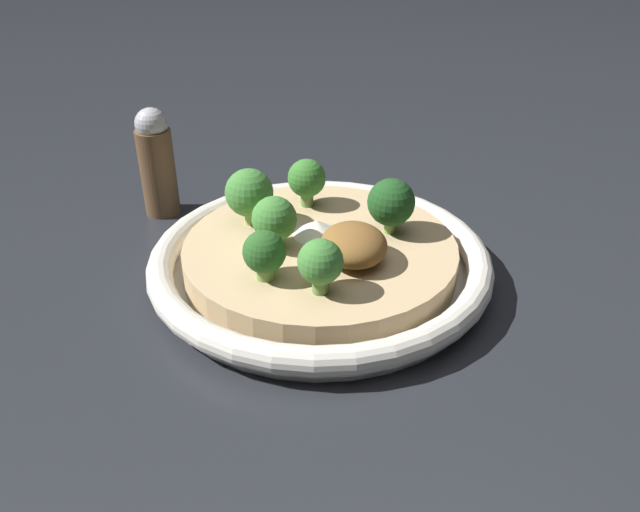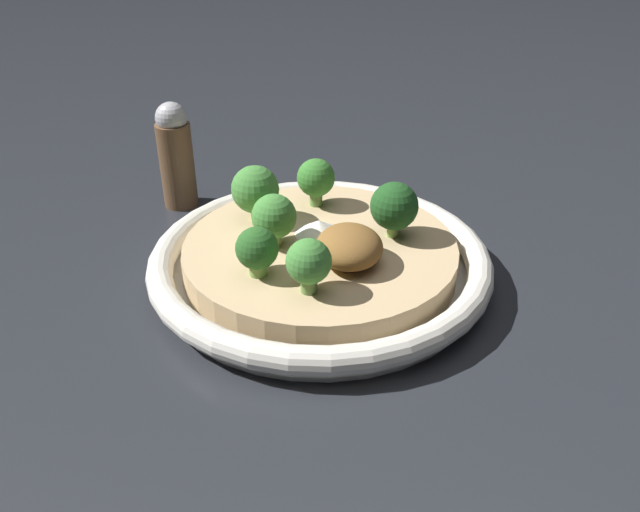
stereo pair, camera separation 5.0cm
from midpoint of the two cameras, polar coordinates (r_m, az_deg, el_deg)
name	(u,v)px [view 2 (the right image)]	position (r m, az deg, el deg)	size (l,w,h in m)	color
ground_plane	(320,277)	(0.51, 2.80, -1.98)	(6.00, 6.00, 0.00)	#23262B
risotto_bowl	(320,260)	(0.51, 2.85, -0.41)	(0.28, 0.28, 0.03)	silver
cheese_sprinkle	(325,227)	(0.51, 3.29, 2.58)	(0.04, 0.04, 0.01)	white
crispy_onion_garnish	(349,246)	(0.47, 5.80, 0.79)	(0.06, 0.05, 0.03)	brown
broccoli_back_left	(257,250)	(0.45, -2.58, 0.49)	(0.03, 0.03, 0.04)	#759E4C
broccoli_front	(394,207)	(0.50, 9.68, 4.41)	(0.04, 0.04, 0.05)	#759E4C
broccoli_back_right	(255,190)	(0.52, -3.19, 5.98)	(0.04, 0.04, 0.05)	#84A856
broccoli_back	(274,219)	(0.48, -1.24, 3.28)	(0.04, 0.04, 0.04)	#84A856
broccoli_right	(313,179)	(0.55, 2.02, 7.01)	(0.03, 0.03, 0.04)	#668E47
broccoli_left	(309,263)	(0.43, 2.34, -0.72)	(0.03, 0.03, 0.04)	#668E47
pepper_shaker	(176,155)	(0.62, -10.78, 9.00)	(0.03, 0.03, 0.11)	brown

